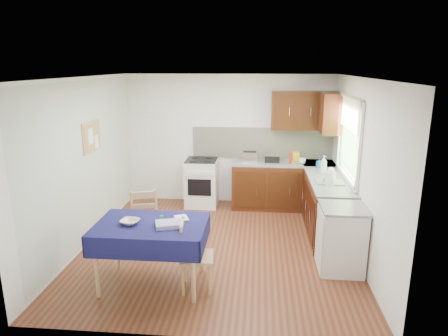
# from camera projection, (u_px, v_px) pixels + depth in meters

# --- Properties ---
(floor) EXTENTS (4.20, 4.20, 0.00)m
(floor) POSITION_uv_depth(u_px,v_px,m) (218.00, 246.00, 6.05)
(floor) COLOR #4B2414
(floor) RESTS_ON ground
(ceiling) EXTENTS (4.00, 4.20, 0.02)m
(ceiling) POSITION_uv_depth(u_px,v_px,m) (217.00, 77.00, 5.42)
(ceiling) COLOR silver
(ceiling) RESTS_ON wall_back
(wall_back) EXTENTS (4.00, 0.02, 2.50)m
(wall_back) POSITION_uv_depth(u_px,v_px,m) (229.00, 140.00, 7.76)
(wall_back) COLOR silver
(wall_back) RESTS_ON ground
(wall_front) EXTENTS (4.00, 0.02, 2.50)m
(wall_front) POSITION_uv_depth(u_px,v_px,m) (194.00, 222.00, 3.71)
(wall_front) COLOR silver
(wall_front) RESTS_ON ground
(wall_left) EXTENTS (0.02, 4.20, 2.50)m
(wall_left) POSITION_uv_depth(u_px,v_px,m) (83.00, 163.00, 5.91)
(wall_left) COLOR silver
(wall_left) RESTS_ON ground
(wall_right) EXTENTS (0.02, 4.20, 2.50)m
(wall_right) POSITION_uv_depth(u_px,v_px,m) (360.00, 170.00, 5.57)
(wall_right) COLOR silver
(wall_right) RESTS_ON ground
(base_cabinets) EXTENTS (1.90, 2.30, 0.86)m
(base_cabinets) POSITION_uv_depth(u_px,v_px,m) (301.00, 195.00, 7.04)
(base_cabinets) COLOR #361B09
(base_cabinets) RESTS_ON ground
(worktop_back) EXTENTS (1.90, 0.60, 0.04)m
(worktop_back) POSITION_uv_depth(u_px,v_px,m) (283.00, 163.00, 7.48)
(worktop_back) COLOR slate
(worktop_back) RESTS_ON base_cabinets
(worktop_right) EXTENTS (0.60, 1.70, 0.04)m
(worktop_right) POSITION_uv_depth(u_px,v_px,m) (329.00, 181.00, 6.31)
(worktop_right) COLOR slate
(worktop_right) RESTS_ON base_cabinets
(worktop_corner) EXTENTS (0.60, 0.60, 0.04)m
(worktop_corner) POSITION_uv_depth(u_px,v_px,m) (318.00, 164.00, 7.42)
(worktop_corner) COLOR slate
(worktop_corner) RESTS_ON base_cabinets
(splashback) EXTENTS (2.70, 0.02, 0.60)m
(splashback) POSITION_uv_depth(u_px,v_px,m) (262.00, 143.00, 7.70)
(splashback) COLOR beige
(splashback) RESTS_ON wall_back
(upper_cabinets) EXTENTS (1.20, 0.85, 0.70)m
(upper_cabinets) POSITION_uv_depth(u_px,v_px,m) (312.00, 111.00, 7.19)
(upper_cabinets) COLOR #361B09
(upper_cabinets) RESTS_ON wall_back
(stove) EXTENTS (0.60, 0.61, 0.92)m
(stove) POSITION_uv_depth(u_px,v_px,m) (202.00, 182.00, 7.71)
(stove) COLOR white
(stove) RESTS_ON ground
(window) EXTENTS (0.04, 1.48, 1.26)m
(window) POSITION_uv_depth(u_px,v_px,m) (349.00, 133.00, 6.14)
(window) COLOR #305121
(window) RESTS_ON wall_right
(fridge) EXTENTS (0.58, 0.60, 0.89)m
(fridge) POSITION_uv_depth(u_px,v_px,m) (341.00, 239.00, 5.27)
(fridge) COLOR white
(fridge) RESTS_ON ground
(corkboard) EXTENTS (0.04, 0.62, 0.47)m
(corkboard) POSITION_uv_depth(u_px,v_px,m) (92.00, 137.00, 6.11)
(corkboard) COLOR tan
(corkboard) RESTS_ON wall_left
(dining_table) EXTENTS (1.34, 0.91, 0.81)m
(dining_table) POSITION_uv_depth(u_px,v_px,m) (151.00, 232.00, 4.84)
(dining_table) COLOR #0F0E39
(dining_table) RESTS_ON ground
(chair_far) EXTENTS (0.53, 0.53, 0.96)m
(chair_far) POSITION_uv_depth(u_px,v_px,m) (144.00, 217.00, 5.84)
(chair_far) COLOR tan
(chair_far) RESTS_ON ground
(chair_near) EXTENTS (0.43, 0.43, 0.88)m
(chair_near) POSITION_uv_depth(u_px,v_px,m) (193.00, 253.00, 4.80)
(chair_near) COLOR tan
(chair_near) RESTS_ON ground
(toaster) EXTENTS (0.28, 0.17, 0.21)m
(toaster) POSITION_uv_depth(u_px,v_px,m) (250.00, 157.00, 7.45)
(toaster) COLOR silver
(toaster) RESTS_ON worktop_back
(sandwich_press) EXTENTS (0.27, 0.23, 0.16)m
(sandwich_press) POSITION_uv_depth(u_px,v_px,m) (272.00, 158.00, 7.46)
(sandwich_press) COLOR black
(sandwich_press) RESTS_ON worktop_back
(sauce_bottle) EXTENTS (0.05, 0.05, 0.20)m
(sauce_bottle) POSITION_uv_depth(u_px,v_px,m) (290.00, 158.00, 7.32)
(sauce_bottle) COLOR red
(sauce_bottle) RESTS_ON worktop_back
(yellow_packet) EXTENTS (0.14, 0.10, 0.17)m
(yellow_packet) POSITION_uv_depth(u_px,v_px,m) (296.00, 157.00, 7.54)
(yellow_packet) COLOR yellow
(yellow_packet) RESTS_ON worktop_back
(dish_rack) EXTENTS (0.40, 0.31, 0.19)m
(dish_rack) POSITION_uv_depth(u_px,v_px,m) (330.00, 181.00, 6.15)
(dish_rack) COLOR #999A9F
(dish_rack) RESTS_ON worktop_right
(kettle) EXTENTS (0.16, 0.16, 0.27)m
(kettle) POSITION_uv_depth(u_px,v_px,m) (330.00, 177.00, 6.03)
(kettle) COLOR white
(kettle) RESTS_ON worktop_right
(cup) EXTENTS (0.15, 0.15, 0.10)m
(cup) POSITION_uv_depth(u_px,v_px,m) (302.00, 161.00, 7.33)
(cup) COLOR white
(cup) RESTS_ON worktop_back
(soap_bottle_a) EXTENTS (0.16, 0.16, 0.30)m
(soap_bottle_a) POSITION_uv_depth(u_px,v_px,m) (324.00, 165.00, 6.66)
(soap_bottle_a) COLOR white
(soap_bottle_a) RESTS_ON worktop_right
(soap_bottle_b) EXTENTS (0.10, 0.10, 0.18)m
(soap_bottle_b) POSITION_uv_depth(u_px,v_px,m) (319.00, 163.00, 7.01)
(soap_bottle_b) COLOR #1C56A4
(soap_bottle_b) RESTS_ON worktop_right
(soap_bottle_c) EXTENTS (0.18, 0.18, 0.17)m
(soap_bottle_c) POSITION_uv_depth(u_px,v_px,m) (328.00, 178.00, 6.08)
(soap_bottle_c) COLOR #248537
(soap_bottle_c) RESTS_ON worktop_right
(plate_bowl) EXTENTS (0.25, 0.25, 0.05)m
(plate_bowl) POSITION_uv_depth(u_px,v_px,m) (130.00, 222.00, 4.80)
(plate_bowl) COLOR beige
(plate_bowl) RESTS_ON dining_table
(book) EXTENTS (0.23, 0.25, 0.02)m
(book) POSITION_uv_depth(u_px,v_px,m) (176.00, 219.00, 4.94)
(book) COLOR white
(book) RESTS_ON dining_table
(spice_jar) EXTENTS (0.04, 0.04, 0.09)m
(spice_jar) POSITION_uv_depth(u_px,v_px,m) (162.00, 219.00, 4.84)
(spice_jar) COLOR #24862B
(spice_jar) RESTS_ON dining_table
(tea_towel) EXTENTS (0.35, 0.31, 0.05)m
(tea_towel) POSITION_uv_depth(u_px,v_px,m) (168.00, 224.00, 4.72)
(tea_towel) COLOR navy
(tea_towel) RESTS_ON dining_table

